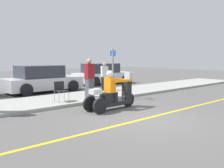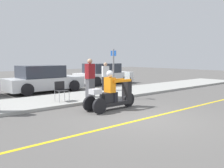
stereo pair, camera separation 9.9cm
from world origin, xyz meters
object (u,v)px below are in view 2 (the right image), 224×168
at_px(folding_chair_curbside, 61,89).
at_px(parked_car_lot_far, 104,74).
at_px(motorcycle_trike, 112,95).
at_px(street_sign, 113,71).
at_px(parked_car_lot_center, 43,80).
at_px(spectator_near_curb, 90,79).
at_px(spectator_end_of_line, 105,77).

bearing_deg(folding_chair_curbside, parked_car_lot_far, 38.06).
height_order(motorcycle_trike, street_sign, street_sign).
relative_size(parked_car_lot_far, parked_car_lot_center, 1.02).
height_order(spectator_near_curb, parked_car_lot_far, spectator_near_curb).
distance_m(motorcycle_trike, folding_chair_curbside, 2.40).
bearing_deg(spectator_end_of_line, parked_car_lot_center, 136.09).
height_order(folding_chair_curbside, street_sign, street_sign).
xyz_separation_m(parked_car_lot_far, parked_car_lot_center, (-5.23, -1.11, -0.00)).
bearing_deg(parked_car_lot_center, motorcycle_trike, -91.68).
bearing_deg(spectator_near_curb, spectator_end_of_line, 33.55).
bearing_deg(street_sign, parked_car_lot_far, 54.81).
height_order(motorcycle_trike, folding_chair_curbside, motorcycle_trike).
bearing_deg(street_sign, motorcycle_trike, -132.55).
bearing_deg(parked_car_lot_far, spectator_near_curb, -134.30).
bearing_deg(spectator_end_of_line, spectator_near_curb, -146.45).
height_order(spectator_near_curb, parked_car_lot_center, spectator_near_curb).
distance_m(spectator_near_curb, parked_car_lot_center, 3.79).
distance_m(folding_chair_curbside, parked_car_lot_center, 3.96).
bearing_deg(folding_chair_curbside, spectator_near_curb, 2.48).
relative_size(spectator_near_curb, parked_car_lot_far, 0.41).
bearing_deg(spectator_near_curb, street_sign, -34.33).
bearing_deg(spectator_near_curb, parked_car_lot_far, 45.70).
relative_size(spectator_near_curb, parked_car_lot_center, 0.42).
relative_size(spectator_end_of_line, folding_chair_curbside, 1.88).
xyz_separation_m(parked_car_lot_far, street_sign, (-3.86, -5.47, 0.61)).
relative_size(spectator_near_curb, street_sign, 0.80).
bearing_deg(parked_car_lot_far, folding_chair_curbside, -141.94).
distance_m(parked_car_lot_far, street_sign, 6.72).
height_order(parked_car_lot_center, street_sign, street_sign).
bearing_deg(street_sign, spectator_end_of_line, 59.87).
height_order(spectator_near_curb, folding_chair_curbside, spectator_near_curb).
height_order(motorcycle_trike, spectator_near_curb, spectator_near_curb).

